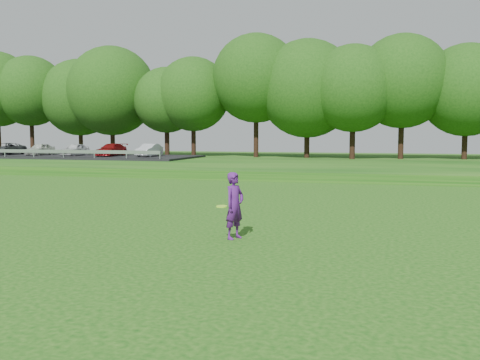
# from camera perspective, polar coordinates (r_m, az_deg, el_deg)

# --- Properties ---
(ground) EXTENTS (140.00, 140.00, 0.00)m
(ground) POSITION_cam_1_polar(r_m,az_deg,el_deg) (14.59, -9.29, -6.77)
(ground) COLOR #0E450D
(ground) RESTS_ON ground
(berm) EXTENTS (130.00, 30.00, 0.60)m
(berm) POSITION_cam_1_polar(r_m,az_deg,el_deg) (47.37, 8.63, 1.73)
(berm) COLOR #0E450D
(berm) RESTS_ON ground
(walking_path) EXTENTS (130.00, 1.60, 0.04)m
(walking_path) POSITION_cam_1_polar(r_m,az_deg,el_deg) (33.59, 5.50, -0.04)
(walking_path) COLOR gray
(walking_path) RESTS_ON ground
(treeline) EXTENTS (104.00, 7.00, 15.00)m
(treeline) POSITION_cam_1_polar(r_m,az_deg,el_deg) (51.52, 9.34, 10.67)
(treeline) COLOR #19430F
(treeline) RESTS_ON berm
(parking_lot) EXTENTS (24.00, 9.00, 1.38)m
(parking_lot) POSITION_cam_1_polar(r_m,az_deg,el_deg) (55.00, -17.62, 2.76)
(parking_lot) COLOR black
(parking_lot) RESTS_ON berm
(woman) EXTENTS (0.72, 1.02, 1.88)m
(woman) POSITION_cam_1_polar(r_m,az_deg,el_deg) (14.97, -0.58, -2.75)
(woman) COLOR #51186F
(woman) RESTS_ON ground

